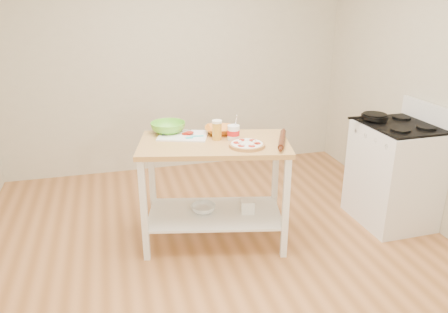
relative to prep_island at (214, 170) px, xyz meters
name	(u,v)px	position (x,y,z in m)	size (l,w,h in m)	color
room_shell	(226,99)	(-0.02, -0.45, 0.70)	(4.04, 4.54, 2.74)	#B87843
prep_island	(214,170)	(0.00, 0.00, 0.00)	(1.31, 0.90, 0.90)	tan
gas_stove	(394,173)	(1.67, -0.08, -0.18)	(0.61, 0.71, 1.11)	white
skillet	(374,117)	(1.51, 0.10, 0.33)	(0.38, 0.24, 0.03)	black
pizza	(247,144)	(0.22, -0.18, 0.27)	(0.28, 0.28, 0.04)	tan
cutting_board	(183,135)	(-0.22, 0.21, 0.26)	(0.48, 0.41, 0.04)	white
spatula	(194,137)	(-0.14, 0.12, 0.27)	(0.15, 0.05, 0.01)	#37CFCE
knife	(173,133)	(-0.29, 0.26, 0.27)	(0.26, 0.10, 0.01)	silver
orange_bowl	(219,130)	(0.09, 0.20, 0.28)	(0.24, 0.24, 0.06)	orange
green_bowl	(168,128)	(-0.32, 0.33, 0.30)	(0.29, 0.29, 0.09)	#64C233
beer_pint	(217,130)	(0.04, 0.05, 0.33)	(0.08, 0.08, 0.16)	gold
yogurt_tub	(233,133)	(0.16, 0.01, 0.31)	(0.10, 0.10, 0.21)	white
rolling_pin	(282,140)	(0.52, -0.16, 0.27)	(0.05, 0.05, 0.40)	#4E2311
shelf_glass_bowl	(203,209)	(-0.09, 0.03, -0.36)	(0.21, 0.21, 0.07)	silver
shelf_bin	(248,206)	(0.28, -0.06, -0.34)	(0.11, 0.11, 0.11)	white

